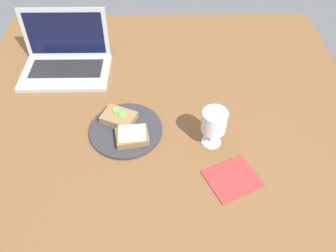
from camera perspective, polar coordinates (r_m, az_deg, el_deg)
wooden_table at (r=111.14cm, az=-1.16°, el=0.19°), size 140.00×140.00×3.00cm
plate at (r=107.77cm, az=-7.33°, el=-0.67°), size 23.81×23.81×1.12cm
sandwich_with_cucumber at (r=109.67cm, az=-8.52°, el=1.68°), size 12.78×11.08×2.98cm
sandwich_with_cheese at (r=103.08cm, az=-6.26°, el=-1.71°), size 11.32×9.32×3.30cm
wine_glass at (r=98.54cm, az=8.02°, el=0.54°), size 7.65×7.65×13.19cm
laptop at (r=134.58cm, az=-17.37°, el=11.16°), size 33.37×23.14×21.06cm
napkin at (r=97.87cm, az=11.16°, el=-8.94°), size 18.08×16.98×0.40cm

